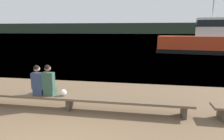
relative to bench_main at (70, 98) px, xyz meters
name	(u,v)px	position (x,y,z in m)	size (l,w,h in m)	color
water_surface	(143,34)	(0.44, 123.67, -0.38)	(240.00, 240.00, 0.00)	#426B8E
far_shoreline	(144,28)	(0.44, 124.31, 2.88)	(600.00, 12.00, 6.52)	#2D3D2D
bench_main	(70,98)	(0.00, 0.00, 0.00)	(8.12, 0.55, 0.45)	brown
person_left	(38,82)	(-1.13, 0.01, 0.53)	(0.39, 0.41, 1.06)	navy
person_right	(49,82)	(-0.73, 0.01, 0.54)	(0.39, 0.41, 1.08)	#2D4C3D
shopping_bag	(63,93)	(-0.23, 0.02, 0.19)	(0.22, 0.20, 0.23)	white
tugboat_red	(209,42)	(9.50, 17.94, 0.87)	(11.48, 4.32, 6.63)	red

